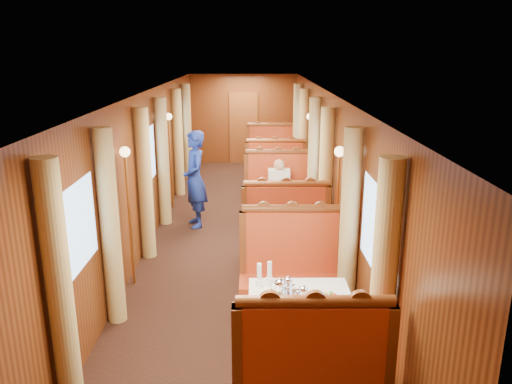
{
  "coord_description": "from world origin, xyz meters",
  "views": [
    {
      "loc": [
        0.27,
        -8.13,
        3.17
      ],
      "look_at": [
        0.31,
        -0.77,
        1.05
      ],
      "focal_mm": 35.0,
      "sensor_mm": 36.0,
      "label": 1
    }
  ],
  "objects_px": {
    "banquette_far_fwd": "(275,178)",
    "teapot_back": "(288,286)",
    "table_mid": "(281,217)",
    "rose_vase_mid": "(282,186)",
    "passenger": "(279,185)",
    "banquette_far_aft": "(272,159)",
    "teapot_right": "(303,295)",
    "fruit_plate": "(329,297)",
    "banquette_near_fwd": "(310,384)",
    "steward": "(195,179)",
    "table_near": "(299,326)",
    "table_far": "(273,170)",
    "tea_tray": "(288,296)",
    "rose_vase_far": "(273,147)",
    "teapot_left": "(280,290)",
    "banquette_mid_aft": "(278,198)",
    "banquette_near_aft": "(292,279)"
  },
  "relations": [
    {
      "from": "teapot_right",
      "to": "steward",
      "type": "height_order",
      "value": "steward"
    },
    {
      "from": "fruit_plate",
      "to": "table_far",
      "type": "bearing_deg",
      "value": 92.27
    },
    {
      "from": "table_mid",
      "to": "banquette_far_aft",
      "type": "bearing_deg",
      "value": 90.0
    },
    {
      "from": "teapot_left",
      "to": "rose_vase_mid",
      "type": "height_order",
      "value": "rose_vase_mid"
    },
    {
      "from": "teapot_back",
      "to": "rose_vase_far",
      "type": "xyz_separation_m",
      "value": [
        0.12,
        6.95,
        0.11
      ]
    },
    {
      "from": "table_near",
      "to": "table_far",
      "type": "height_order",
      "value": "same"
    },
    {
      "from": "fruit_plate",
      "to": "banquette_mid_aft",
      "type": "bearing_deg",
      "value": 93.48
    },
    {
      "from": "rose_vase_far",
      "to": "table_mid",
      "type": "bearing_deg",
      "value": -89.96
    },
    {
      "from": "banquette_far_aft",
      "to": "banquette_far_fwd",
      "type": "bearing_deg",
      "value": -90.0
    },
    {
      "from": "banquette_near_fwd",
      "to": "fruit_plate",
      "type": "distance_m",
      "value": 1.01
    },
    {
      "from": "banquette_far_aft",
      "to": "steward",
      "type": "bearing_deg",
      "value": -111.61
    },
    {
      "from": "banquette_near_fwd",
      "to": "rose_vase_far",
      "type": "height_order",
      "value": "banquette_near_fwd"
    },
    {
      "from": "rose_vase_mid",
      "to": "banquette_mid_aft",
      "type": "bearing_deg",
      "value": 90.42
    },
    {
      "from": "teapot_right",
      "to": "fruit_plate",
      "type": "distance_m",
      "value": 0.27
    },
    {
      "from": "teapot_right",
      "to": "steward",
      "type": "xyz_separation_m",
      "value": [
        -1.55,
        4.29,
        0.08
      ]
    },
    {
      "from": "teapot_back",
      "to": "banquette_far_fwd",
      "type": "bearing_deg",
      "value": 94.22
    },
    {
      "from": "tea_tray",
      "to": "rose_vase_far",
      "type": "distance_m",
      "value": 7.07
    },
    {
      "from": "table_mid",
      "to": "rose_vase_mid",
      "type": "distance_m",
      "value": 0.55
    },
    {
      "from": "tea_tray",
      "to": "teapot_left",
      "type": "relative_size",
      "value": 1.86
    },
    {
      "from": "banquette_far_fwd",
      "to": "steward",
      "type": "bearing_deg",
      "value": -129.7
    },
    {
      "from": "steward",
      "to": "passenger",
      "type": "distance_m",
      "value": 1.55
    },
    {
      "from": "banquette_near_fwd",
      "to": "fruit_plate",
      "type": "xyz_separation_m",
      "value": [
        0.28,
        0.9,
        0.35
      ]
    },
    {
      "from": "teapot_left",
      "to": "passenger",
      "type": "relative_size",
      "value": 0.24
    },
    {
      "from": "rose_vase_mid",
      "to": "rose_vase_far",
      "type": "bearing_deg",
      "value": 90.17
    },
    {
      "from": "passenger",
      "to": "banquette_far_aft",
      "type": "bearing_deg",
      "value": 90.0
    },
    {
      "from": "table_mid",
      "to": "banquette_far_fwd",
      "type": "distance_m",
      "value": 2.49
    },
    {
      "from": "table_mid",
      "to": "passenger",
      "type": "bearing_deg",
      "value": 90.0
    },
    {
      "from": "banquette_far_fwd",
      "to": "teapot_back",
      "type": "bearing_deg",
      "value": -91.17
    },
    {
      "from": "banquette_near_aft",
      "to": "banquette_far_aft",
      "type": "distance_m",
      "value": 7.0
    },
    {
      "from": "banquette_mid_aft",
      "to": "tea_tray",
      "type": "bearing_deg",
      "value": -91.62
    },
    {
      "from": "banquette_near_fwd",
      "to": "tea_tray",
      "type": "xyz_separation_m",
      "value": [
        -0.13,
        0.93,
        0.33
      ]
    },
    {
      "from": "table_near",
      "to": "banquette_mid_aft",
      "type": "distance_m",
      "value": 4.51
    },
    {
      "from": "table_far",
      "to": "banquette_far_fwd",
      "type": "relative_size",
      "value": 0.78
    },
    {
      "from": "table_near",
      "to": "steward",
      "type": "relative_size",
      "value": 0.59
    },
    {
      "from": "banquette_mid_aft",
      "to": "banquette_far_aft",
      "type": "distance_m",
      "value": 3.5
    },
    {
      "from": "banquette_near_fwd",
      "to": "teapot_left",
      "type": "relative_size",
      "value": 7.31
    },
    {
      "from": "table_near",
      "to": "passenger",
      "type": "relative_size",
      "value": 1.38
    },
    {
      "from": "teapot_left",
      "to": "rose_vase_mid",
      "type": "distance_m",
      "value": 3.56
    },
    {
      "from": "banquette_near_aft",
      "to": "teapot_back",
      "type": "height_order",
      "value": "banquette_near_aft"
    },
    {
      "from": "steward",
      "to": "table_near",
      "type": "bearing_deg",
      "value": 2.76
    },
    {
      "from": "banquette_near_aft",
      "to": "rose_vase_far",
      "type": "xyz_separation_m",
      "value": [
        -0.0,
        5.98,
        0.5
      ]
    },
    {
      "from": "teapot_right",
      "to": "teapot_back",
      "type": "xyz_separation_m",
      "value": [
        -0.14,
        0.19,
        0.0
      ]
    },
    {
      "from": "table_mid",
      "to": "tea_tray",
      "type": "xyz_separation_m",
      "value": [
        -0.13,
        -3.58,
        0.38
      ]
    },
    {
      "from": "banquette_near_aft",
      "to": "fruit_plate",
      "type": "xyz_separation_m",
      "value": [
        0.28,
        -1.13,
        0.35
      ]
    },
    {
      "from": "banquette_near_fwd",
      "to": "teapot_back",
      "type": "relative_size",
      "value": 8.43
    },
    {
      "from": "table_near",
      "to": "teapot_right",
      "type": "xyz_separation_m",
      "value": [
        0.02,
        -0.15,
        0.44
      ]
    },
    {
      "from": "rose_vase_far",
      "to": "passenger",
      "type": "bearing_deg",
      "value": -89.94
    },
    {
      "from": "banquette_far_fwd",
      "to": "passenger",
      "type": "bearing_deg",
      "value": -90.0
    },
    {
      "from": "banquette_far_fwd",
      "to": "teapot_right",
      "type": "height_order",
      "value": "banquette_far_fwd"
    },
    {
      "from": "table_far",
      "to": "passenger",
      "type": "height_order",
      "value": "passenger"
    }
  ]
}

